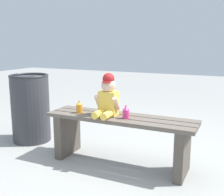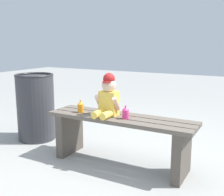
{
  "view_description": "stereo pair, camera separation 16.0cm",
  "coord_description": "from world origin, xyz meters",
  "px_view_note": "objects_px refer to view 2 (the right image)",
  "views": [
    {
      "loc": [
        1.01,
        -2.34,
        1.16
      ],
      "look_at": [
        -0.06,
        -0.05,
        0.66
      ],
      "focal_mm": 44.86,
      "sensor_mm": 36.0,
      "label": 1
    },
    {
      "loc": [
        1.16,
        -2.27,
        1.16
      ],
      "look_at": [
        -0.06,
        -0.05,
        0.66
      ],
      "focal_mm": 44.86,
      "sensor_mm": 36.0,
      "label": 2
    }
  ],
  "objects_px": {
    "sippy_cup_right": "(125,113)",
    "trash_bin": "(36,107)",
    "child_figure": "(108,97)",
    "park_bench": "(120,133)",
    "sippy_cup_left": "(81,107)"
  },
  "relations": [
    {
      "from": "park_bench",
      "to": "sippy_cup_left",
      "type": "xyz_separation_m",
      "value": [
        -0.42,
        -0.05,
        0.22
      ]
    },
    {
      "from": "child_figure",
      "to": "trash_bin",
      "type": "relative_size",
      "value": 0.51
    },
    {
      "from": "park_bench",
      "to": "sippy_cup_right",
      "type": "bearing_deg",
      "value": -31.26
    },
    {
      "from": "child_figure",
      "to": "sippy_cup_left",
      "type": "bearing_deg",
      "value": -174.6
    },
    {
      "from": "sippy_cup_right",
      "to": "child_figure",
      "type": "bearing_deg",
      "value": 171.94
    },
    {
      "from": "sippy_cup_left",
      "to": "trash_bin",
      "type": "xyz_separation_m",
      "value": [
        -0.81,
        0.22,
        -0.13
      ]
    },
    {
      "from": "park_bench",
      "to": "child_figure",
      "type": "xyz_separation_m",
      "value": [
        -0.12,
        -0.02,
        0.34
      ]
    },
    {
      "from": "sippy_cup_right",
      "to": "trash_bin",
      "type": "height_order",
      "value": "trash_bin"
    },
    {
      "from": "park_bench",
      "to": "sippy_cup_right",
      "type": "relative_size",
      "value": 11.55
    },
    {
      "from": "child_figure",
      "to": "sippy_cup_right",
      "type": "xyz_separation_m",
      "value": [
        0.2,
        -0.03,
        -0.12
      ]
    },
    {
      "from": "sippy_cup_right",
      "to": "trash_bin",
      "type": "distance_m",
      "value": 1.33
    },
    {
      "from": "child_figure",
      "to": "trash_bin",
      "type": "bearing_deg",
      "value": 170.39
    },
    {
      "from": "sippy_cup_left",
      "to": "sippy_cup_right",
      "type": "height_order",
      "value": "same"
    },
    {
      "from": "child_figure",
      "to": "sippy_cup_right",
      "type": "height_order",
      "value": "child_figure"
    },
    {
      "from": "child_figure",
      "to": "trash_bin",
      "type": "height_order",
      "value": "child_figure"
    }
  ]
}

